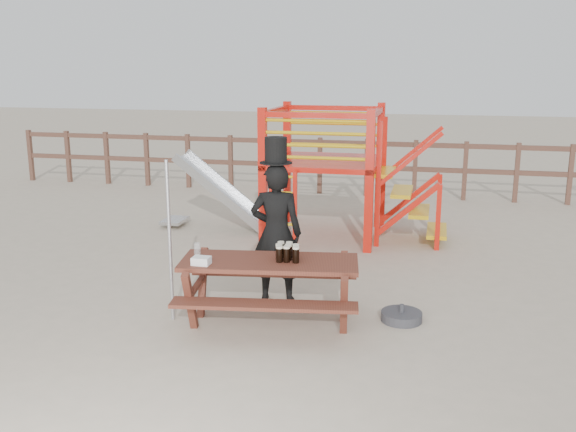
# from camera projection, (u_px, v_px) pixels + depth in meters

# --- Properties ---
(ground) EXTENTS (60.00, 60.00, 0.00)m
(ground) POSITION_uv_depth(u_px,v_px,m) (249.00, 316.00, 7.09)
(ground) COLOR #B7A58E
(ground) RESTS_ON ground
(back_fence) EXTENTS (15.09, 0.09, 1.20)m
(back_fence) POSITION_uv_depth(u_px,v_px,m) (343.00, 160.00, 13.55)
(back_fence) COLOR brown
(back_fence) RESTS_ON ground
(playground_fort) EXTENTS (4.71, 1.84, 2.10)m
(playground_fort) POSITION_uv_depth(u_px,v_px,m) (320.00, 170.00, 10.20)
(playground_fort) COLOR red
(playground_fort) RESTS_ON ground
(picnic_table) EXTENTS (2.02, 1.54, 0.72)m
(picnic_table) POSITION_uv_depth(u_px,v_px,m) (270.00, 284.00, 6.77)
(picnic_table) COLOR #612B1E
(picnic_table) RESTS_ON ground
(man_with_hat) EXTENTS (0.64, 0.46, 1.93)m
(man_with_hat) POSITION_uv_depth(u_px,v_px,m) (276.00, 229.00, 7.38)
(man_with_hat) COLOR black
(man_with_hat) RESTS_ON ground
(metal_pole) EXTENTS (0.04, 0.04, 1.76)m
(metal_pole) POSITION_uv_depth(u_px,v_px,m) (170.00, 242.00, 6.81)
(metal_pole) COLOR #B2B2B7
(metal_pole) RESTS_ON ground
(parasol_base) EXTENTS (0.44, 0.44, 0.19)m
(parasol_base) POSITION_uv_depth(u_px,v_px,m) (401.00, 316.00, 6.96)
(parasol_base) COLOR #35353A
(parasol_base) RESTS_ON ground
(paper_bag) EXTENTS (0.18, 0.14, 0.08)m
(paper_bag) POSITION_uv_depth(u_px,v_px,m) (201.00, 261.00, 6.56)
(paper_bag) COLOR white
(paper_bag) RESTS_ON picnic_table
(stout_pints) EXTENTS (0.27, 0.25, 0.17)m
(stout_pints) POSITION_uv_depth(u_px,v_px,m) (287.00, 252.00, 6.70)
(stout_pints) COLOR black
(stout_pints) RESTS_ON picnic_table
(empty_glasses) EXTENTS (0.07, 0.07, 0.15)m
(empty_glasses) POSITION_uv_depth(u_px,v_px,m) (197.00, 251.00, 6.82)
(empty_glasses) COLOR silver
(empty_glasses) RESTS_ON picnic_table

